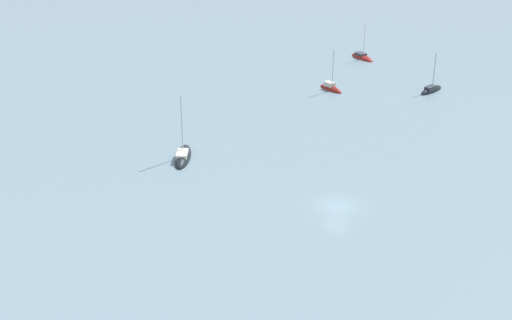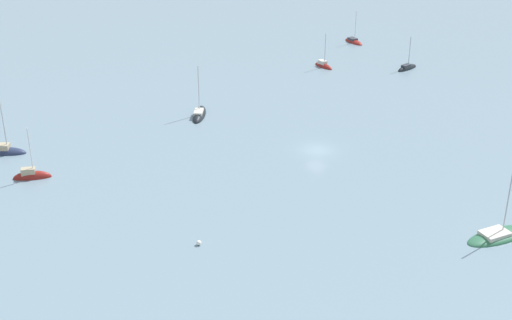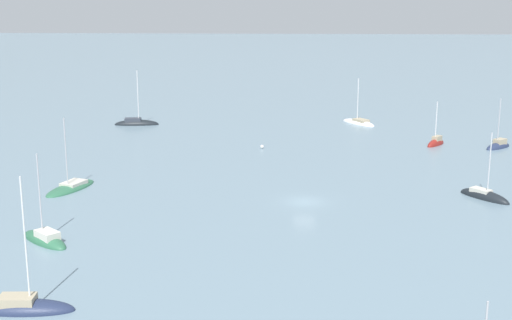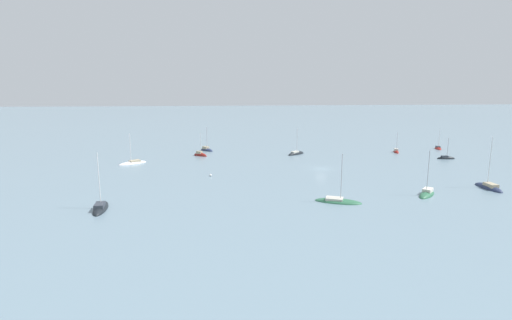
# 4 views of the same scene
# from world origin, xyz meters

# --- Properties ---
(ground_plane) EXTENTS (600.00, 600.00, 0.00)m
(ground_plane) POSITION_xyz_m (0.00, 0.00, 0.00)
(ground_plane) COLOR slate
(sailboat_0) EXTENTS (9.02, 5.91, 9.57)m
(sailboat_0) POSITION_xyz_m (4.14, 28.74, 0.07)
(sailboat_0) COLOR #2D6647
(sailboat_0) RESTS_ON ground_plane
(sailboat_1) EXTENTS (2.99, 8.14, 10.75)m
(sailboat_1) POSITION_xyz_m (45.99, 29.36, 0.10)
(sailboat_1) COLOR black
(sailboat_1) RESTS_ON ground_plane
(sailboat_4) EXTENTS (6.28, 6.70, 9.56)m
(sailboat_4) POSITION_xyz_m (-14.41, 25.67, 0.12)
(sailboat_4) COLOR #2D6647
(sailboat_4) RESTS_ON ground_plane
(sailboat_5) EXTENTS (5.06, 5.36, 8.54)m
(sailboat_5) POSITION_xyz_m (29.90, -30.59, 0.14)
(sailboat_5) COLOR #232D4C
(sailboat_5) RESTS_ON ground_plane
(sailboat_6) EXTENTS (7.77, 6.80, 8.88)m
(sailboat_6) POSITION_xyz_m (49.05, -10.89, 0.07)
(sailboat_6) COLOR silver
(sailboat_6) RESTS_ON ground_plane
(sailboat_7) EXTENTS (2.73, 7.75, 11.60)m
(sailboat_7) POSITION_xyz_m (-29.55, 22.13, 0.11)
(sailboat_7) COLOR #232D4C
(sailboat_7) RESTS_ON ground_plane
(sailboat_8) EXTENTS (4.67, 4.06, 7.86)m
(sailboat_8) POSITION_xyz_m (31.47, -21.31, 0.13)
(sailboat_8) COLOR maroon
(sailboat_8) RESTS_ON ground_plane
(sailboat_10) EXTENTS (6.42, 5.69, 8.92)m
(sailboat_10) POSITION_xyz_m (2.45, -21.26, 0.07)
(sailboat_10) COLOR black
(sailboat_10) RESTS_ON ground_plane
(mooring_buoy_0) EXTENTS (0.55, 0.55, 0.55)m
(mooring_buoy_0) POSITION_xyz_m (27.76, 5.96, 0.28)
(mooring_buoy_0) COLOR white
(mooring_buoy_0) RESTS_ON ground_plane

